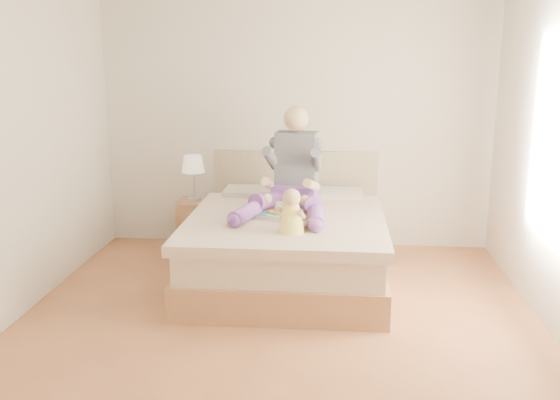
# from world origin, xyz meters

# --- Properties ---
(room) EXTENTS (4.02, 4.22, 2.71)m
(room) POSITION_xyz_m (0.08, 0.01, 1.51)
(room) COLOR brown
(room) RESTS_ON ground
(bed) EXTENTS (1.70, 2.18, 1.00)m
(bed) POSITION_xyz_m (0.00, 1.08, 0.32)
(bed) COLOR #896040
(bed) RESTS_ON ground
(nightstand) EXTENTS (0.40, 0.36, 0.49)m
(nightstand) POSITION_xyz_m (-1.00, 1.88, 0.24)
(nightstand) COLOR #896040
(nightstand) RESTS_ON ground
(lamp) EXTENTS (0.23, 0.23, 0.48)m
(lamp) POSITION_xyz_m (-1.04, 1.88, 0.85)
(lamp) COLOR silver
(lamp) RESTS_ON nightstand
(adult) EXTENTS (0.79, 1.17, 0.94)m
(adult) POSITION_xyz_m (0.03, 1.21, 0.89)
(adult) COLOR #67388D
(adult) RESTS_ON bed
(tray) EXTENTS (0.56, 0.50, 0.13)m
(tray) POSITION_xyz_m (0.02, 0.89, 0.64)
(tray) COLOR silver
(tray) RESTS_ON bed
(baby) EXTENTS (0.27, 0.32, 0.36)m
(baby) POSITION_xyz_m (0.08, 0.43, 0.75)
(baby) COLOR #F7E04E
(baby) RESTS_ON bed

